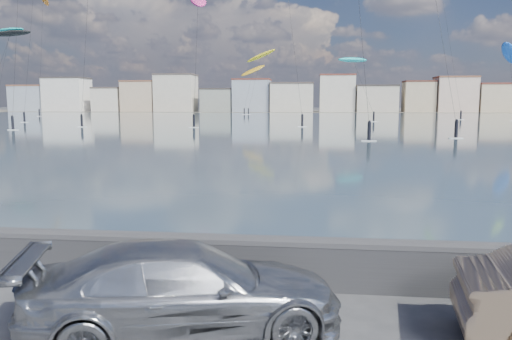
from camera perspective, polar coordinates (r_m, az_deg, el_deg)
The scene contains 12 objects.
bay_water at distance 98.46m, azimuth 5.27°, elevation 5.57°, with size 500.00×177.00×0.00m, color #395663.
far_shore_strip at distance 206.91m, azimuth 5.97°, elevation 6.69°, with size 500.00×60.00×0.00m, color #4C473D.
seawall at distance 10.30m, azimuth -6.46°, elevation -9.85°, with size 400.00×0.36×1.08m.
far_buildings at distance 192.88m, azimuth 6.34°, elevation 8.40°, with size 240.79×13.26×14.60m.
car_silver at distance 8.25m, azimuth -8.12°, elevation -13.36°, with size 2.04×5.03×1.46m, color #A3A5AA.
kitesurfer_0 at distance 88.62m, azimuth -6.64°, elevation 18.56°, with size 5.46×18.45×22.96m.
kitesurfer_4 at distance 111.11m, azimuth -26.32°, elevation 13.97°, with size 8.01×12.33×18.07m.
kitesurfer_8 at distance 108.71m, azimuth -26.28°, elevation 13.65°, with size 7.91×14.42×17.63m.
kitesurfer_10 at distance 106.60m, azimuth 11.05°, elevation 12.19°, with size 8.29×14.06×13.02m.
kitesurfer_11 at distance 158.14m, azimuth -0.37°, elevation 11.22°, with size 8.24×9.37×15.93m.
kitesurfer_15 at distance 163.90m, azimuth 0.58°, elevation 12.87°, with size 9.67×14.25×21.18m.
kitesurfer_17 at distance 124.78m, azimuth 27.02°, elevation 11.75°, with size 7.44×17.14×17.00m.
Camera 1 is at (2.25, -6.86, 3.69)m, focal length 35.00 mm.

